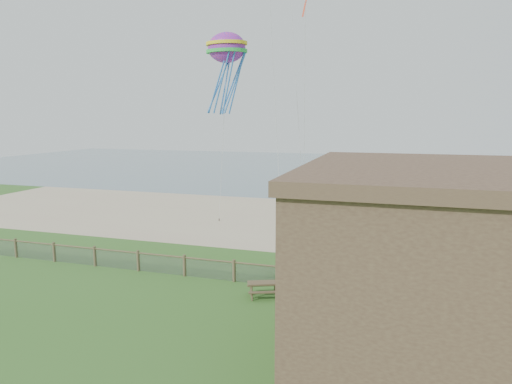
# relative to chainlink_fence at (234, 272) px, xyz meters

# --- Properties ---
(ground) EXTENTS (160.00, 160.00, 0.00)m
(ground) POSITION_rel_chainlink_fence_xyz_m (0.00, -6.00, -0.55)
(ground) COLOR #356322
(ground) RESTS_ON ground
(sand_beach) EXTENTS (72.00, 20.00, 0.02)m
(sand_beach) POSITION_rel_chainlink_fence_xyz_m (0.00, 16.00, -0.55)
(sand_beach) COLOR tan
(sand_beach) RESTS_ON ground
(ocean) EXTENTS (160.00, 68.00, 0.02)m
(ocean) POSITION_rel_chainlink_fence_xyz_m (0.00, 60.00, -0.55)
(ocean) COLOR slate
(ocean) RESTS_ON ground
(chainlink_fence) EXTENTS (36.20, 0.20, 1.25)m
(chainlink_fence) POSITION_rel_chainlink_fence_xyz_m (0.00, 0.00, 0.00)
(chainlink_fence) COLOR #493D29
(chainlink_fence) RESTS_ON ground
(motel_deck) EXTENTS (15.00, 2.00, 0.50)m
(motel_deck) POSITION_rel_chainlink_fence_xyz_m (13.00, -1.00, -0.30)
(motel_deck) COLOR brown
(motel_deck) RESTS_ON ground
(picnic_table) EXTENTS (1.96, 1.75, 0.68)m
(picnic_table) POSITION_rel_chainlink_fence_xyz_m (2.16, -1.57, -0.21)
(picnic_table) COLOR brown
(picnic_table) RESTS_ON ground
(octopus_kite) EXTENTS (3.84, 3.29, 6.66)m
(octopus_kite) POSITION_rel_chainlink_fence_xyz_m (-4.41, 10.76, 11.92)
(octopus_kite) COLOR #F72770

